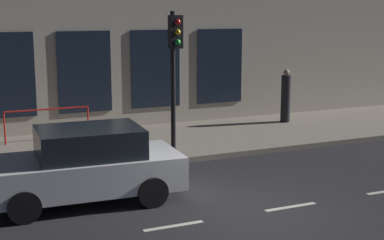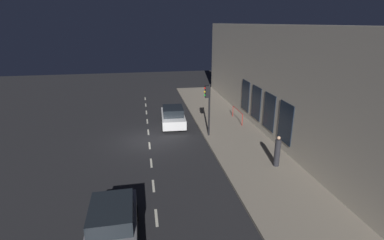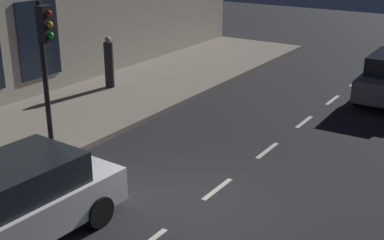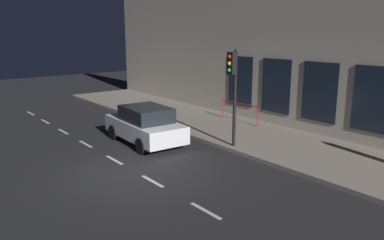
{
  "view_description": "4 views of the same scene",
  "coord_description": "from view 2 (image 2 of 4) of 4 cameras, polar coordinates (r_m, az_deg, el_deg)",
  "views": [
    {
      "loc": [
        -9.35,
        5.36,
        3.98
      ],
      "look_at": [
        2.85,
        -0.04,
        1.39
      ],
      "focal_mm": 53.19,
      "sensor_mm": 36.0,
      "label": 1
    },
    {
      "loc": [
        -0.31,
        -19.36,
        8.04
      ],
      "look_at": [
        2.93,
        -1.21,
        1.76
      ],
      "focal_mm": 26.93,
      "sensor_mm": 36.0,
      "label": 2
    },
    {
      "loc": [
        -5.2,
        8.05,
        5.44
      ],
      "look_at": [
        1.06,
        -1.59,
        1.26
      ],
      "focal_mm": 48.67,
      "sensor_mm": 36.0,
      "label": 3
    },
    {
      "loc": [
        -6.04,
        -10.68,
        4.63
      ],
      "look_at": [
        1.42,
        -1.22,
        1.82
      ],
      "focal_mm": 35.88,
      "sensor_mm": 36.0,
      "label": 4
    }
  ],
  "objects": [
    {
      "name": "lane_centre_line",
      "position": [
        20.04,
        -8.4,
        -5.04
      ],
      "size": [
        0.12,
        27.2,
        0.01
      ],
      "color": "beige",
      "rests_on": "ground"
    },
    {
      "name": "sidewalk",
      "position": [
        21.94,
        8.03,
        -2.68
      ],
      "size": [
        4.5,
        32.0,
        0.15
      ],
      "color": "gray",
      "rests_on": "ground"
    },
    {
      "name": "ground_plane",
      "position": [
        20.96,
        -8.5,
        -3.96
      ],
      "size": [
        60.0,
        60.0,
        0.0
      ],
      "primitive_type": "plane",
      "color": "#232326"
    },
    {
      "name": "parked_car_0",
      "position": [
        11.88,
        -15.51,
        -19.6
      ],
      "size": [
        1.96,
        4.27,
        1.58
      ],
      "rotation": [
        0.0,
        0.0,
        3.16
      ],
      "color": "slate",
      "rests_on": "ground"
    },
    {
      "name": "red_railing",
      "position": [
        24.37,
        9.0,
        1.51
      ],
      "size": [
        0.05,
        2.49,
        0.97
      ],
      "color": "red",
      "rests_on": "sidewalk"
    },
    {
      "name": "parked_car_1",
      "position": [
        23.41,
        -3.79,
        0.72
      ],
      "size": [
        2.06,
        4.17,
        1.58
      ],
      "rotation": [
        0.0,
        0.0,
        -0.05
      ],
      "color": "silver",
      "rests_on": "ground"
    },
    {
      "name": "pedestrian_0",
      "position": [
        17.24,
        16.53,
        -6.1
      ],
      "size": [
        0.43,
        0.43,
        1.83
      ],
      "rotation": [
        0.0,
        0.0,
        5.89
      ],
      "color": "#232328",
      "rests_on": "sidewalk"
    },
    {
      "name": "traffic_light",
      "position": [
        20.4,
        3.14,
        3.99
      ],
      "size": [
        0.47,
        0.32,
        3.8
      ],
      "color": "black",
      "rests_on": "sidewalk"
    },
    {
      "name": "building_facade",
      "position": [
        21.78,
        14.94,
        7.33
      ],
      "size": [
        0.65,
        32.0,
        7.9
      ],
      "color": "beige",
      "rests_on": "ground"
    }
  ]
}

